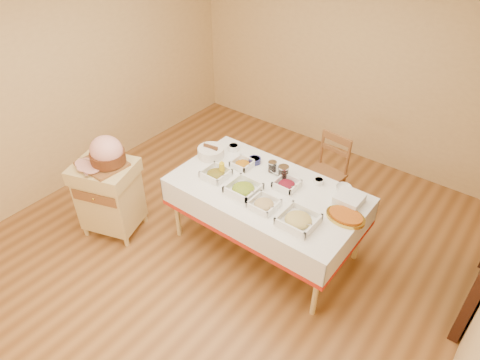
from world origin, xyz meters
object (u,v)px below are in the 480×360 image
object	(u,v)px
preserve_jar_left	(272,167)
preserve_jar_right	(283,173)
butcher_cart	(109,194)
ham_on_board	(106,154)
brass_platter	(346,217)
dining_table	(266,202)
mustard_bottle	(222,168)
bread_basket	(211,152)
dining_chair	(326,173)
plate_stack	(349,199)

from	to	relation	value
preserve_jar_left	preserve_jar_right	xyz separation A→B (m)	(0.15, -0.03, 0.01)
butcher_cart	preserve_jar_right	xyz separation A→B (m)	(1.47, 1.00, 0.35)
ham_on_board	preserve_jar_left	distance (m)	1.62
butcher_cart	brass_platter	world-z (taller)	butcher_cart
butcher_cart	ham_on_board	distance (m)	0.50
dining_table	mustard_bottle	xyz separation A→B (m)	(-0.48, -0.08, 0.24)
ham_on_board	dining_table	bearing A→B (deg)	27.62
preserve_jar_right	mustard_bottle	xyz separation A→B (m)	(-0.51, -0.32, 0.01)
mustard_bottle	bread_basket	size ratio (longest dim) A/B	0.61
preserve_jar_right	brass_platter	world-z (taller)	preserve_jar_right
preserve_jar_left	brass_platter	size ratio (longest dim) A/B	0.31
dining_chair	bread_basket	bearing A→B (deg)	-136.62
butcher_cart	preserve_jar_left	world-z (taller)	preserve_jar_left
mustard_bottle	bread_basket	distance (m)	0.35
dining_chair	mustard_bottle	distance (m)	1.28
dining_table	mustard_bottle	world-z (taller)	mustard_bottle
butcher_cart	plate_stack	distance (m)	2.41
ham_on_board	mustard_bottle	xyz separation A→B (m)	(0.92, 0.64, -0.14)
plate_stack	brass_platter	size ratio (longest dim) A/B	0.66
dining_table	preserve_jar_left	xyz separation A→B (m)	(-0.12, 0.26, 0.21)
dining_table	preserve_jar_left	size ratio (longest dim) A/B	16.44
dining_table	preserve_jar_left	distance (m)	0.36
dining_chair	preserve_jar_right	distance (m)	0.82
dining_table	bread_basket	xyz separation A→B (m)	(-0.78, 0.10, 0.21)
mustard_bottle	brass_platter	distance (m)	1.27
mustard_bottle	bread_basket	world-z (taller)	mustard_bottle
preserve_jar_left	bread_basket	size ratio (longest dim) A/B	0.40
brass_platter	mustard_bottle	bearing A→B (deg)	-173.11
dining_chair	plate_stack	size ratio (longest dim) A/B	3.84
dining_table	dining_chair	world-z (taller)	dining_chair
preserve_jar_right	plate_stack	size ratio (longest dim) A/B	0.58
dining_table	dining_chair	bearing A→B (deg)	81.58
butcher_cart	plate_stack	size ratio (longest dim) A/B	3.63
preserve_jar_left	plate_stack	world-z (taller)	preserve_jar_left
preserve_jar_right	mustard_bottle	world-z (taller)	mustard_bottle
dining_table	plate_stack	world-z (taller)	plate_stack
brass_platter	dining_table	bearing A→B (deg)	-175.10
preserve_jar_left	mustard_bottle	bearing A→B (deg)	-135.90
dining_chair	brass_platter	distance (m)	1.15
dining_table	butcher_cart	size ratio (longest dim) A/B	2.18
dining_chair	preserve_jar_left	size ratio (longest dim) A/B	7.98
dining_table	dining_chair	xyz separation A→B (m)	(0.14, 0.96, -0.14)
dining_chair	preserve_jar_right	world-z (taller)	preserve_jar_right
dining_chair	bread_basket	size ratio (longest dim) A/B	3.22
dining_table	plate_stack	size ratio (longest dim) A/B	7.90
dining_chair	bread_basket	world-z (taller)	dining_chair
plate_stack	dining_table	bearing A→B (deg)	-158.79
mustard_bottle	brass_platter	bearing A→B (deg)	6.89
bread_basket	ham_on_board	bearing A→B (deg)	-126.81
ham_on_board	brass_platter	world-z (taller)	ham_on_board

